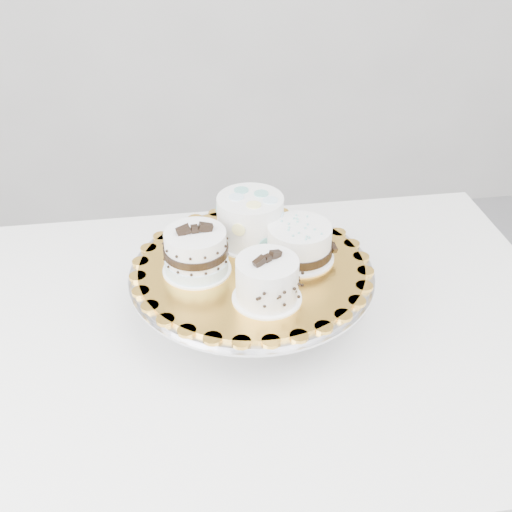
{
  "coord_description": "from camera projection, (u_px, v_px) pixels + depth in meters",
  "views": [
    {
      "loc": [
        -0.06,
        -0.65,
        1.43
      ],
      "look_at": [
        0.06,
        0.17,
        0.87
      ],
      "focal_mm": 45.0,
      "sensor_mm": 36.0,
      "label": 1
    }
  ],
  "objects": [
    {
      "name": "cake_dots",
      "position": [
        250.0,
        219.0,
        1.03
      ],
      "size": [
        0.13,
        0.13,
        0.08
      ],
      "rotation": [
        0.0,
        0.0,
        0.05
      ],
      "color": "white",
      "rests_on": "cake_board"
    },
    {
      "name": "cake_banded",
      "position": [
        196.0,
        253.0,
        0.96
      ],
      "size": [
        0.1,
        0.1,
        0.08
      ],
      "rotation": [
        0.0,
        0.0,
        0.11
      ],
      "color": "white",
      "rests_on": "cake_board"
    },
    {
      "name": "cake_board",
      "position": [
        252.0,
        267.0,
        0.99
      ],
      "size": [
        0.43,
        0.43,
        0.01
      ],
      "primitive_type": "cylinder",
      "rotation": [
        0.0,
        0.0,
        0.27
      ],
      "color": "gold",
      "rests_on": "cake_stand"
    },
    {
      "name": "table",
      "position": [
        230.0,
        366.0,
        1.08
      ],
      "size": [
        1.14,
        0.76,
        0.75
      ],
      "rotation": [
        0.0,
        0.0,
        -0.0
      ],
      "color": "white",
      "rests_on": "floor"
    },
    {
      "name": "cake_ribbon",
      "position": [
        300.0,
        243.0,
        1.0
      ],
      "size": [
        0.12,
        0.12,
        0.06
      ],
      "rotation": [
        0.0,
        0.0,
        0.18
      ],
      "color": "white",
      "rests_on": "cake_board"
    },
    {
      "name": "cake_stand",
      "position": [
        252.0,
        285.0,
        1.01
      ],
      "size": [
        0.38,
        0.38,
        0.1
      ],
      "color": "gray",
      "rests_on": "table"
    },
    {
      "name": "cake_swirl",
      "position": [
        267.0,
        281.0,
        0.91
      ],
      "size": [
        0.12,
        0.12,
        0.08
      ],
      "rotation": [
        0.0,
        0.0,
        0.54
      ],
      "color": "white",
      "rests_on": "cake_board"
    }
  ]
}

